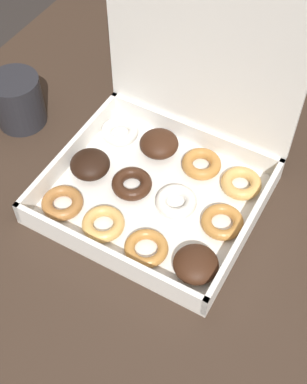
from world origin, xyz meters
name	(u,v)px	position (x,y,z in m)	size (l,w,h in m)	color
ground_plane	(166,359)	(0.00, 0.00, 0.00)	(8.00, 8.00, 0.00)	#2D2826
dining_table	(173,225)	(0.00, 0.00, 0.63)	(0.92, 0.99, 0.74)	#38281E
donut_box	(165,158)	(-0.02, 0.00, 0.80)	(0.31, 0.28, 0.31)	silver
coffee_mug	(19,99)	(-0.30, 0.00, 0.79)	(0.08, 0.08, 0.09)	#232328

